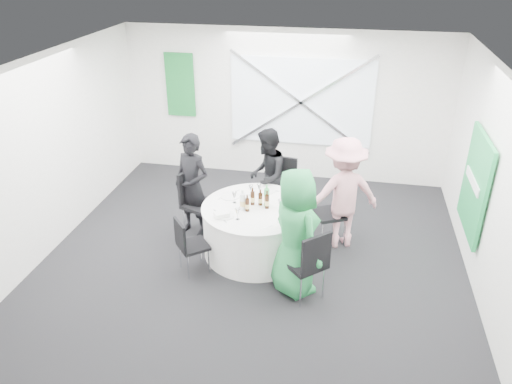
% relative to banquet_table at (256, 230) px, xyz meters
% --- Properties ---
extents(floor, '(6.00, 6.00, 0.00)m').
position_rel_banquet_table_xyz_m(floor, '(0.00, -0.20, -0.38)').
color(floor, black).
rests_on(floor, ground).
extents(ceiling, '(6.00, 6.00, 0.00)m').
position_rel_banquet_table_xyz_m(ceiling, '(0.00, -0.20, 2.42)').
color(ceiling, white).
rests_on(ceiling, wall_back).
extents(wall_back, '(6.00, 0.00, 6.00)m').
position_rel_banquet_table_xyz_m(wall_back, '(0.00, 2.80, 1.02)').
color(wall_back, white).
rests_on(wall_back, floor).
extents(wall_front, '(6.00, 0.00, 6.00)m').
position_rel_banquet_table_xyz_m(wall_front, '(0.00, -3.20, 1.02)').
color(wall_front, white).
rests_on(wall_front, floor).
extents(wall_left, '(0.00, 6.00, 6.00)m').
position_rel_banquet_table_xyz_m(wall_left, '(-3.00, -0.20, 1.02)').
color(wall_left, white).
rests_on(wall_left, floor).
extents(wall_right, '(0.00, 6.00, 6.00)m').
position_rel_banquet_table_xyz_m(wall_right, '(3.00, -0.20, 1.02)').
color(wall_right, white).
rests_on(wall_right, floor).
extents(window_panel, '(2.60, 0.03, 1.60)m').
position_rel_banquet_table_xyz_m(window_panel, '(0.30, 2.76, 1.12)').
color(window_panel, silver).
rests_on(window_panel, wall_back).
extents(window_brace_a, '(2.63, 0.05, 1.84)m').
position_rel_banquet_table_xyz_m(window_brace_a, '(0.30, 2.72, 1.12)').
color(window_brace_a, silver).
rests_on(window_brace_a, window_panel).
extents(window_brace_b, '(2.63, 0.05, 1.84)m').
position_rel_banquet_table_xyz_m(window_brace_b, '(0.30, 2.72, 1.12)').
color(window_brace_b, silver).
rests_on(window_brace_b, window_panel).
extents(green_banner, '(0.55, 0.04, 1.20)m').
position_rel_banquet_table_xyz_m(green_banner, '(-2.00, 2.75, 1.32)').
color(green_banner, '#14662E').
rests_on(green_banner, wall_back).
extents(green_sign, '(0.05, 1.20, 1.40)m').
position_rel_banquet_table_xyz_m(green_sign, '(2.94, 0.40, 0.82)').
color(green_sign, green).
rests_on(green_sign, wall_right).
extents(banquet_table, '(1.56, 1.56, 0.76)m').
position_rel_banquet_table_xyz_m(banquet_table, '(0.00, 0.00, 0.00)').
color(banquet_table, white).
rests_on(banquet_table, floor).
extents(chair_back, '(0.54, 0.55, 1.03)m').
position_rel_banquet_table_xyz_m(chair_back, '(0.19, 1.12, 0.23)').
color(chair_back, black).
rests_on(chair_back, floor).
extents(chair_back_left, '(0.61, 0.61, 1.03)m').
position_rel_banquet_table_xyz_m(chair_back_left, '(-1.03, 0.40, 0.23)').
color(chair_back_left, black).
rests_on(chair_back_left, floor).
extents(chair_back_right, '(0.60, 0.60, 0.98)m').
position_rel_banquet_table_xyz_m(chair_back_right, '(1.12, 0.55, 0.20)').
color(chair_back_right, black).
rests_on(chair_back_right, floor).
extents(chair_front_right, '(0.65, 0.65, 1.01)m').
position_rel_banquet_table_xyz_m(chair_front_right, '(0.86, -0.92, 0.21)').
color(chair_front_right, black).
rests_on(chair_front_right, floor).
extents(chair_front_left, '(0.53, 0.53, 0.83)m').
position_rel_banquet_table_xyz_m(chair_front_left, '(-0.81, -0.67, 0.10)').
color(chair_front_left, black).
rests_on(chair_front_left, floor).
extents(person_man_back_left, '(0.69, 0.57, 1.63)m').
position_rel_banquet_table_xyz_m(person_man_back_left, '(-1.06, 0.38, 0.44)').
color(person_man_back_left, black).
rests_on(person_man_back_left, floor).
extents(person_man_back, '(0.43, 0.77, 1.56)m').
position_rel_banquet_table_xyz_m(person_man_back, '(-0.02, 1.02, 0.40)').
color(person_man_back, black).
rests_on(person_man_back, floor).
extents(person_woman_pink, '(1.22, 0.89, 1.71)m').
position_rel_banquet_table_xyz_m(person_woman_pink, '(1.20, 0.48, 0.47)').
color(person_woman_pink, pink).
rests_on(person_woman_pink, floor).
extents(person_woman_green, '(0.97, 1.00, 1.73)m').
position_rel_banquet_table_xyz_m(person_woman_green, '(0.66, -0.77, 0.49)').
color(person_woman_green, '#28924A').
rests_on(person_woman_green, floor).
extents(plate_back, '(0.25, 0.25, 0.01)m').
position_rel_banquet_table_xyz_m(plate_back, '(0.07, 0.53, 0.39)').
color(plate_back, white).
rests_on(plate_back, banquet_table).
extents(plate_back_left, '(0.28, 0.28, 0.01)m').
position_rel_banquet_table_xyz_m(plate_back_left, '(-0.44, 0.24, 0.39)').
color(plate_back_left, white).
rests_on(plate_back_left, banquet_table).
extents(plate_back_right, '(0.29, 0.29, 0.04)m').
position_rel_banquet_table_xyz_m(plate_back_right, '(0.46, 0.37, 0.40)').
color(plate_back_right, white).
rests_on(plate_back_right, banquet_table).
extents(plate_front_right, '(0.25, 0.25, 0.04)m').
position_rel_banquet_table_xyz_m(plate_front_right, '(0.47, -0.30, 0.40)').
color(plate_front_right, white).
rests_on(plate_front_right, banquet_table).
extents(plate_front_left, '(0.27, 0.27, 0.01)m').
position_rel_banquet_table_xyz_m(plate_front_left, '(-0.38, -0.32, 0.39)').
color(plate_front_left, white).
rests_on(plate_front_left, banquet_table).
extents(napkin, '(0.24, 0.22, 0.06)m').
position_rel_banquet_table_xyz_m(napkin, '(-0.41, -0.37, 0.42)').
color(napkin, white).
rests_on(napkin, plate_front_left).
extents(beer_bottle_a, '(0.06, 0.06, 0.26)m').
position_rel_banquet_table_xyz_m(beer_bottle_a, '(-0.06, 0.07, 0.48)').
color(beer_bottle_a, '#331809').
rests_on(beer_bottle_a, banquet_table).
extents(beer_bottle_b, '(0.06, 0.06, 0.24)m').
position_rel_banquet_table_xyz_m(beer_bottle_b, '(0.05, 0.08, 0.47)').
color(beer_bottle_b, '#331809').
rests_on(beer_bottle_b, banquet_table).
extents(beer_bottle_c, '(0.06, 0.06, 0.27)m').
position_rel_banquet_table_xyz_m(beer_bottle_c, '(0.16, -0.00, 0.48)').
color(beer_bottle_c, '#331809').
rests_on(beer_bottle_c, banquet_table).
extents(beer_bottle_d, '(0.06, 0.06, 0.25)m').
position_rel_banquet_table_xyz_m(beer_bottle_d, '(-0.10, -0.14, 0.47)').
color(beer_bottle_d, '#331809').
rests_on(beer_bottle_d, banquet_table).
extents(green_water_bottle, '(0.08, 0.08, 0.33)m').
position_rel_banquet_table_xyz_m(green_water_bottle, '(0.14, 0.07, 0.51)').
color(green_water_bottle, '#45B55F').
rests_on(green_water_bottle, banquet_table).
extents(clear_water_bottle, '(0.08, 0.08, 0.30)m').
position_rel_banquet_table_xyz_m(clear_water_bottle, '(-0.17, -0.10, 0.50)').
color(clear_water_bottle, white).
rests_on(clear_water_bottle, banquet_table).
extents(wine_glass_a, '(0.07, 0.07, 0.17)m').
position_rel_banquet_table_xyz_m(wine_glass_a, '(0.35, -0.04, 0.50)').
color(wine_glass_a, white).
rests_on(wine_glass_a, banquet_table).
extents(wine_glass_b, '(0.07, 0.07, 0.17)m').
position_rel_banquet_table_xyz_m(wine_glass_b, '(-0.03, 0.39, 0.50)').
color(wine_glass_b, white).
rests_on(wine_glass_b, banquet_table).
extents(wine_glass_c, '(0.07, 0.07, 0.17)m').
position_rel_banquet_table_xyz_m(wine_glass_c, '(0.37, 0.09, 0.50)').
color(wine_glass_c, white).
rests_on(wine_glass_c, banquet_table).
extents(wine_glass_d, '(0.07, 0.07, 0.17)m').
position_rel_banquet_table_xyz_m(wine_glass_d, '(-0.14, 0.34, 0.50)').
color(wine_glass_d, white).
rests_on(wine_glass_d, banquet_table).
extents(wine_glass_e, '(0.07, 0.07, 0.17)m').
position_rel_banquet_table_xyz_m(wine_glass_e, '(-0.33, 0.07, 0.50)').
color(wine_glass_e, white).
rests_on(wine_glass_e, banquet_table).
extents(wine_glass_f, '(0.07, 0.07, 0.17)m').
position_rel_banquet_table_xyz_m(wine_glass_f, '(-0.18, -0.39, 0.50)').
color(wine_glass_f, white).
rests_on(wine_glass_f, banquet_table).
extents(fork_a, '(0.12, 0.12, 0.01)m').
position_rel_banquet_table_xyz_m(fork_a, '(0.26, -0.51, 0.38)').
color(fork_a, silver).
rests_on(fork_a, banquet_table).
extents(knife_a, '(0.12, 0.12, 0.01)m').
position_rel_banquet_table_xyz_m(knife_a, '(0.51, -0.27, 0.38)').
color(knife_a, silver).
rests_on(knife_a, banquet_table).
extents(fork_b, '(0.09, 0.14, 0.01)m').
position_rel_banquet_table_xyz_m(fork_b, '(-0.38, 0.43, 0.38)').
color(fork_b, silver).
rests_on(fork_b, banquet_table).
extents(knife_b, '(0.10, 0.13, 0.01)m').
position_rel_banquet_table_xyz_m(knife_b, '(-0.55, 0.17, 0.38)').
color(knife_b, silver).
rests_on(knife_b, banquet_table).
extents(fork_c, '(0.08, 0.14, 0.01)m').
position_rel_banquet_table_xyz_m(fork_c, '(0.57, 0.10, 0.38)').
color(fork_c, silver).
rests_on(fork_c, banquet_table).
extents(knife_c, '(0.09, 0.14, 0.01)m').
position_rel_banquet_table_xyz_m(knife_c, '(0.38, 0.43, 0.38)').
color(knife_c, silver).
rests_on(knife_c, banquet_table).
extents(fork_d, '(0.15, 0.02, 0.01)m').
position_rel_banquet_table_xyz_m(fork_d, '(0.18, 0.55, 0.38)').
color(fork_d, silver).
rests_on(fork_d, banquet_table).
extents(knife_d, '(0.15, 0.02, 0.01)m').
position_rel_banquet_table_xyz_m(knife_d, '(-0.15, 0.56, 0.38)').
color(knife_d, silver).
rests_on(knife_d, banquet_table).
extents(fork_e, '(0.11, 0.12, 0.01)m').
position_rel_banquet_table_xyz_m(fork_e, '(-0.52, -0.25, 0.38)').
color(fork_e, silver).
rests_on(fork_e, banquet_table).
extents(knife_e, '(0.10, 0.13, 0.01)m').
position_rel_banquet_table_xyz_m(knife_e, '(-0.34, -0.46, 0.38)').
color(knife_e, silver).
rests_on(knife_e, banquet_table).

